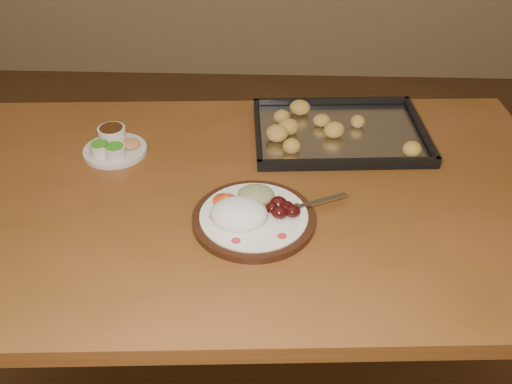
{
  "coord_description": "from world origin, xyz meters",
  "views": [
    {
      "loc": [
        0.32,
        -1.3,
        1.54
      ],
      "look_at": [
        0.28,
        -0.27,
        0.77
      ],
      "focal_mm": 40.0,
      "sensor_mm": 36.0,
      "label": 1
    }
  ],
  "objects": [
    {
      "name": "dinner_plate",
      "position": [
        0.27,
        -0.35,
        0.77
      ],
      "size": [
        0.34,
        0.27,
        0.06
      ],
      "rotation": [
        0.0,
        0.0,
        0.34
      ],
      "color": "black",
      "rests_on": "dining_table"
    },
    {
      "name": "baking_tray",
      "position": [
        0.49,
        0.02,
        0.76
      ],
      "size": [
        0.47,
        0.36,
        0.05
      ],
      "rotation": [
        0.0,
        0.0,
        0.07
      ],
      "color": "black",
      "rests_on": "dining_table"
    },
    {
      "name": "condiment_saucer",
      "position": [
        -0.09,
        -0.08,
        0.77
      ],
      "size": [
        0.16,
        0.16,
        0.05
      ],
      "rotation": [
        0.0,
        0.0,
        0.06
      ],
      "color": "beige",
      "rests_on": "dining_table"
    },
    {
      "name": "ground",
      "position": [
        0.0,
        0.0,
        0.0
      ],
      "size": [
        4.0,
        4.0,
        0.0
      ],
      "primitive_type": "plane",
      "color": "#55381D",
      "rests_on": "ground"
    },
    {
      "name": "dining_table",
      "position": [
        0.26,
        -0.24,
        0.65
      ],
      "size": [
        1.55,
        0.99,
        0.75
      ],
      "rotation": [
        0.0,
        0.0,
        0.06
      ],
      "color": "brown",
      "rests_on": "ground"
    }
  ]
}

